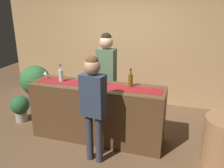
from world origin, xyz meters
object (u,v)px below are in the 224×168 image
at_px(wine_glass_near_customer, 104,78).
at_px(potted_plant_small, 20,107).
at_px(potted_plant_tall, 36,83).
at_px(wine_glass_mid_counter, 45,73).
at_px(wine_bottle_amber, 130,80).
at_px(customer_sipping, 93,99).
at_px(wine_bottle_clear, 61,75).
at_px(bartender, 106,69).

distance_m(wine_glass_near_customer, potted_plant_small, 1.97).
bearing_deg(potted_plant_tall, wine_glass_mid_counter, -44.46).
height_order(wine_bottle_amber, customer_sipping, customer_sipping).
distance_m(wine_bottle_clear, wine_glass_mid_counter, 0.36).
height_order(wine_bottle_amber, bartender, bartender).
height_order(potted_plant_tall, potted_plant_small, potted_plant_tall).
bearing_deg(customer_sipping, wine_bottle_amber, 69.67).
xyz_separation_m(wine_glass_near_customer, customer_sipping, (0.07, -0.68, -0.09)).
bearing_deg(wine_glass_near_customer, customer_sipping, -84.42).
relative_size(wine_bottle_clear, customer_sipping, 0.18).
distance_m(wine_bottle_clear, bartender, 0.86).
bearing_deg(customer_sipping, wine_bottle_clear, 151.54).
xyz_separation_m(wine_glass_mid_counter, potted_plant_small, (-0.69, 0.06, -0.78)).
bearing_deg(wine_bottle_clear, potted_plant_small, 172.78).
bearing_deg(bartender, potted_plant_tall, -4.52).
xyz_separation_m(customer_sipping, potted_plant_small, (-1.87, 0.73, -0.69)).
relative_size(wine_glass_near_customer, wine_glass_mid_counter, 1.00).
height_order(bartender, potted_plant_tall, bartender).
height_order(wine_bottle_clear, wine_glass_near_customer, wine_bottle_clear).
xyz_separation_m(wine_glass_near_customer, wine_glass_mid_counter, (-1.11, -0.01, 0.00)).
height_order(wine_glass_near_customer, wine_glass_mid_counter, same).
distance_m(bartender, customer_sipping, 1.21).
bearing_deg(potted_plant_tall, wine_glass_near_customer, -21.96).
distance_m(wine_bottle_amber, customer_sipping, 0.80).
relative_size(wine_bottle_clear, bartender, 0.17).
relative_size(potted_plant_tall, potted_plant_small, 1.78).
distance_m(wine_bottle_amber, potted_plant_tall, 2.53).
distance_m(wine_glass_near_customer, potted_plant_tall, 2.13).
bearing_deg(potted_plant_small, customer_sipping, -21.35).
relative_size(wine_bottle_clear, potted_plant_tall, 0.31).
bearing_deg(wine_glass_near_customer, bartender, 104.76).
height_order(wine_bottle_clear, potted_plant_tall, wine_bottle_clear).
bearing_deg(wine_bottle_amber, wine_bottle_clear, -175.10).
xyz_separation_m(wine_bottle_clear, potted_plant_small, (-1.05, 0.13, -0.79)).
distance_m(customer_sipping, potted_plant_tall, 2.50).
bearing_deg(wine_glass_near_customer, wine_bottle_amber, 2.44).
bearing_deg(bartender, wine_glass_mid_counter, 31.84).
bearing_deg(potted_plant_small, wine_bottle_clear, -7.22).
relative_size(wine_glass_mid_counter, customer_sipping, 0.09).
height_order(wine_bottle_clear, bartender, bartender).
height_order(bartender, potted_plant_small, bartender).
relative_size(wine_bottle_clear, wine_glass_mid_counter, 2.10).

